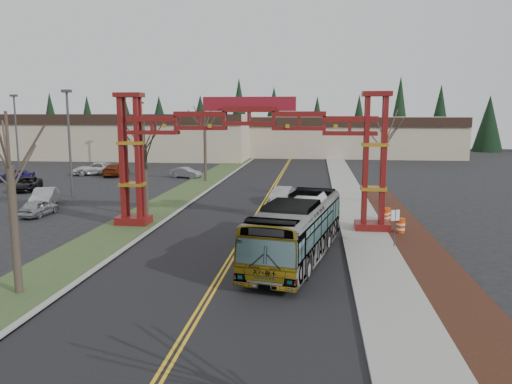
# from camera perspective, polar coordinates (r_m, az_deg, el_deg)

# --- Properties ---
(ground) EXTENTS (200.00, 200.00, 0.00)m
(ground) POSITION_cam_1_polar(r_m,az_deg,el_deg) (16.60, -9.49, -18.10)
(ground) COLOR black
(ground) RESTS_ON ground
(road) EXTENTS (12.00, 110.00, 0.02)m
(road) POSITION_cam_1_polar(r_m,az_deg,el_deg) (40.10, 0.58, -1.87)
(road) COLOR black
(road) RESTS_ON ground
(lane_line_left) EXTENTS (0.12, 100.00, 0.01)m
(lane_line_left) POSITION_cam_1_polar(r_m,az_deg,el_deg) (40.11, 0.41, -1.85)
(lane_line_left) COLOR gold
(lane_line_left) RESTS_ON road
(lane_line_right) EXTENTS (0.12, 100.00, 0.01)m
(lane_line_right) POSITION_cam_1_polar(r_m,az_deg,el_deg) (40.09, 0.75, -1.86)
(lane_line_right) COLOR gold
(lane_line_right) RESTS_ON road
(curb_right) EXTENTS (0.30, 110.00, 0.15)m
(curb_right) POSITION_cam_1_polar(r_m,az_deg,el_deg) (39.90, 9.40, -1.96)
(curb_right) COLOR #9A9A95
(curb_right) RESTS_ON ground
(sidewalk_right) EXTENTS (2.60, 110.00, 0.14)m
(sidewalk_right) POSITION_cam_1_polar(r_m,az_deg,el_deg) (39.99, 11.47, -1.99)
(sidewalk_right) COLOR gray
(sidewalk_right) RESTS_ON ground
(landscape_strip) EXTENTS (2.60, 50.00, 0.12)m
(landscape_strip) POSITION_cam_1_polar(r_m,az_deg,el_deg) (25.95, 19.87, -8.32)
(landscape_strip) COLOR black
(landscape_strip) RESTS_ON ground
(grass_median) EXTENTS (4.00, 110.00, 0.08)m
(grass_median) POSITION_cam_1_polar(r_m,az_deg,el_deg) (41.73, -10.41, -1.56)
(grass_median) COLOR #364924
(grass_median) RESTS_ON ground
(curb_left) EXTENTS (0.30, 110.00, 0.15)m
(curb_left) POSITION_cam_1_polar(r_m,az_deg,el_deg) (41.21, -7.95, -1.58)
(curb_left) COLOR #9A9A95
(curb_left) RESTS_ON ground
(gateway_arch) EXTENTS (18.20, 1.60, 8.90)m
(gateway_arch) POSITION_cam_1_polar(r_m,az_deg,el_deg) (32.48, -0.78, 6.21)
(gateway_arch) COLOR #5E0C0F
(gateway_arch) RESTS_ON ground
(retail_building_west) EXTENTS (46.00, 22.30, 7.50)m
(retail_building_west) POSITION_cam_1_polar(r_m,az_deg,el_deg) (92.78, -14.91, 6.28)
(retail_building_west) COLOR #BBAF8F
(retail_building_west) RESTS_ON ground
(retail_building_east) EXTENTS (38.00, 20.30, 7.00)m
(retail_building_east) POSITION_cam_1_polar(r_m,az_deg,el_deg) (94.37, 10.41, 6.32)
(retail_building_east) COLOR #BBAF8F
(retail_building_east) RESTS_ON ground
(conifer_treeline) EXTENTS (116.10, 5.60, 13.00)m
(conifer_treeline) POSITION_cam_1_polar(r_m,az_deg,el_deg) (106.24, 4.75, 8.31)
(conifer_treeline) COLOR black
(conifer_treeline) RESTS_ON ground
(transit_bus) EXTENTS (4.87, 11.80, 3.20)m
(transit_bus) POSITION_cam_1_polar(r_m,az_deg,el_deg) (25.91, 4.69, -4.30)
(transit_bus) COLOR #AFB3B7
(transit_bus) RESTS_ON ground
(silver_sedan) EXTENTS (2.07, 4.30, 1.36)m
(silver_sedan) POSITION_cam_1_polar(r_m,az_deg,el_deg) (42.50, 3.01, -0.35)
(silver_sedan) COLOR #A5A8AD
(silver_sedan) RESTS_ON ground
(parked_car_near_a) EXTENTS (1.57, 3.71, 1.25)m
(parked_car_near_a) POSITION_cam_1_polar(r_m,az_deg,el_deg) (40.45, -23.60, -1.65)
(parked_car_near_a) COLOR #9CA0A3
(parked_car_near_a) RESTS_ON ground
(parked_car_near_b) EXTENTS (2.92, 4.82, 1.50)m
(parked_car_near_b) POSITION_cam_1_polar(r_m,az_deg,el_deg) (44.41, -23.00, -0.57)
(parked_car_near_b) COLOR #B8B8B8
(parked_car_near_b) RESTS_ON ground
(parked_car_near_c) EXTENTS (3.59, 5.24, 1.33)m
(parked_car_near_c) POSITION_cam_1_polar(r_m,az_deg,el_deg) (54.30, -24.75, 0.84)
(parked_car_near_c) COLOR black
(parked_car_near_c) RESTS_ON ground
(parked_car_mid_a) EXTENTS (2.50, 5.35, 1.51)m
(parked_car_mid_a) POSITION_cam_1_polar(r_m,az_deg,el_deg) (63.55, -15.73, 2.47)
(parked_car_mid_a) COLOR maroon
(parked_car_mid_a) RESTS_ON ground
(parked_car_mid_b) EXTENTS (4.54, 2.82, 1.44)m
(parked_car_mid_b) POSITION_cam_1_polar(r_m,az_deg,el_deg) (62.18, -25.88, 1.74)
(parked_car_mid_b) COLOR navy
(parked_car_mid_b) RESTS_ON ground
(parked_car_far_a) EXTENTS (4.00, 2.43, 1.25)m
(parked_car_far_a) POSITION_cam_1_polar(r_m,az_deg,el_deg) (59.85, -7.99, 2.21)
(parked_car_far_a) COLOR gray
(parked_car_far_a) RESTS_ON ground
(parked_car_far_b) EXTENTS (6.09, 4.60, 1.54)m
(parked_car_far_b) POSITION_cam_1_polar(r_m,az_deg,el_deg) (65.50, -17.92, 2.56)
(parked_car_far_b) COLOR white
(parked_car_far_b) RESTS_ON ground
(bare_tree_median_near) EXTENTS (3.33, 3.33, 7.63)m
(bare_tree_median_near) POSITION_cam_1_polar(r_m,az_deg,el_deg) (22.55, -26.33, 2.61)
(bare_tree_median_near) COLOR #382D26
(bare_tree_median_near) RESTS_ON ground
(bare_tree_median_mid) EXTENTS (3.11, 3.11, 7.27)m
(bare_tree_median_mid) POSITION_cam_1_polar(r_m,az_deg,el_deg) (37.03, -12.61, 5.09)
(bare_tree_median_mid) COLOR #382D26
(bare_tree_median_mid) RESTS_ON ground
(bare_tree_median_far) EXTENTS (3.39, 3.39, 8.53)m
(bare_tree_median_far) POSITION_cam_1_polar(r_m,az_deg,el_deg) (55.98, -5.88, 7.56)
(bare_tree_median_far) COLOR #382D26
(bare_tree_median_far) RESTS_ON ground
(bare_tree_right_far) EXTENTS (3.14, 3.14, 7.46)m
(bare_tree_right_far) POSITION_cam_1_polar(r_m,az_deg,el_deg) (42.55, 14.62, 5.72)
(bare_tree_right_far) COLOR #382D26
(bare_tree_right_far) RESTS_ON ground
(light_pole_near) EXTENTS (0.84, 0.42, 9.65)m
(light_pole_near) POSITION_cam_1_polar(r_m,az_deg,el_deg) (47.89, -20.58, 6.03)
(light_pole_near) COLOR #3F3F44
(light_pole_near) RESTS_ON ground
(light_pole_mid) EXTENTS (0.86, 0.43, 9.89)m
(light_pole_mid) POSITION_cam_1_polar(r_m,az_deg,el_deg) (69.34, -25.73, 6.55)
(light_pole_mid) COLOR #3F3F44
(light_pole_mid) RESTS_ON ground
(light_pole_far) EXTENTS (0.80, 0.40, 9.21)m
(light_pole_far) POSITION_cam_1_polar(r_m,az_deg,el_deg) (73.34, -12.92, 6.97)
(light_pole_far) COLOR #3F3F44
(light_pole_far) RESTS_ON ground
(street_sign) EXTENTS (0.49, 0.21, 2.22)m
(street_sign) POSITION_cam_1_polar(r_m,az_deg,el_deg) (28.95, 15.61, -3.20)
(street_sign) COLOR #3F3F44
(street_sign) RESTS_ON ground
(barrel_south) EXTENTS (0.56, 0.56, 1.04)m
(barrel_south) POSITION_cam_1_polar(r_m,az_deg,el_deg) (32.72, 16.19, -3.79)
(barrel_south) COLOR #D6400B
(barrel_south) RESTS_ON ground
(barrel_mid) EXTENTS (0.50, 0.50, 0.93)m
(barrel_mid) POSITION_cam_1_polar(r_m,az_deg,el_deg) (36.08, 14.57, -2.64)
(barrel_mid) COLOR #D6400B
(barrel_mid) RESTS_ON ground
(barrel_north) EXTENTS (0.53, 0.53, 0.99)m
(barrel_north) POSITION_cam_1_polar(r_m,az_deg,el_deg) (36.31, 14.72, -2.53)
(barrel_north) COLOR #D6400B
(barrel_north) RESTS_ON ground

